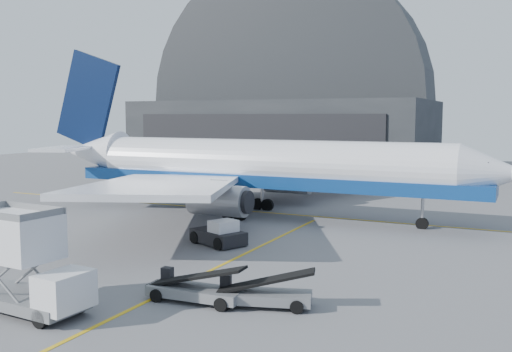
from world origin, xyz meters
The scene contains 9 objects.
ground centered at (0.00, 0.00, 0.00)m, with size 200.00×200.00×0.00m, color #565659.
taxi_lines centered at (0.00, 12.67, 0.01)m, with size 80.00×42.12×0.02m.
hangar centered at (-22.00, 64.95, 9.54)m, with size 50.00×28.30×28.00m.
airliner centered at (-6.71, 18.23, 4.67)m, with size 47.60×46.15×16.70m.
catering_truck centered at (-4.52, -10.85, 2.39)m, with size 7.03×3.06×4.72m.
pushback_tug centered at (-2.99, 5.80, 0.72)m, with size 4.72×3.76×1.92m.
belt_loader_a centered at (5.58, -5.30, 0.61)m, with size 5.24×2.99×1.96m.
belt_loader_b centered at (2.20, -6.06, 0.63)m, with size 5.37×2.09×2.03m.
traffic_cone centered at (4.01, -2.86, 0.22)m, with size 0.32×0.32×0.46m.
Camera 1 is at (17.13, -30.19, 9.40)m, focal length 40.00 mm.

